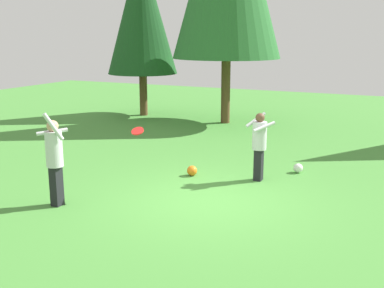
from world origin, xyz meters
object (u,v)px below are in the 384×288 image
(person_thrower, at_px, (54,155))
(ball_white, at_px, (298,168))
(tree_far_left, at_px, (141,11))
(person_catcher, at_px, (259,141))
(frisbee, at_px, (138,131))
(ball_orange, at_px, (192,171))

(person_thrower, xyz_separation_m, ball_white, (3.93, 4.48, -0.95))
(person_thrower, xyz_separation_m, tree_far_left, (-4.17, 10.38, 3.30))
(person_thrower, relative_size, person_catcher, 1.20)
(frisbee, bearing_deg, person_catcher, 47.52)
(person_catcher, bearing_deg, ball_orange, -35.50)
(person_thrower, distance_m, person_catcher, 4.70)
(person_thrower, relative_size, frisbee, 6.83)
(ball_white, bearing_deg, person_catcher, -124.62)
(ball_orange, relative_size, tree_far_left, 0.04)
(person_catcher, xyz_separation_m, ball_orange, (-1.61, -0.34, -0.85))
(person_catcher, height_order, ball_orange, person_catcher)
(person_catcher, relative_size, ball_white, 6.86)
(person_thrower, bearing_deg, ball_orange, 16.74)
(person_thrower, height_order, frisbee, person_thrower)
(person_catcher, distance_m, ball_white, 1.53)
(ball_white, distance_m, tree_far_left, 10.89)
(ball_orange, bearing_deg, frisbee, -102.25)
(frisbee, xyz_separation_m, ball_orange, (0.40, 1.85, -1.31))
(person_catcher, distance_m, frisbee, 3.01)
(frisbee, distance_m, ball_orange, 2.30)
(person_thrower, bearing_deg, person_catcher, 1.09)
(frisbee, xyz_separation_m, tree_far_left, (-5.37, 9.14, 2.94))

